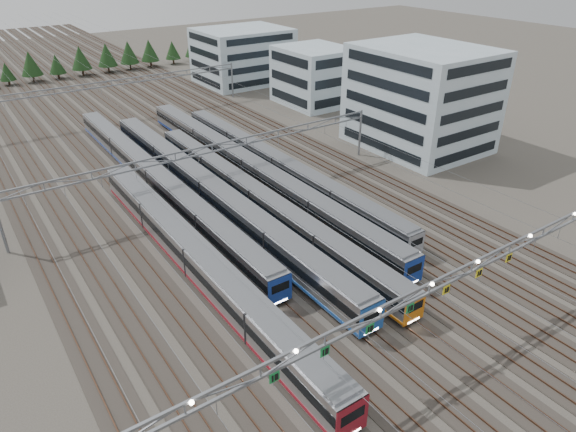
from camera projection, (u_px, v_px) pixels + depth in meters
ground at (419, 353)px, 46.87m from camera, size 400.00×400.00×0.00m
track_bed at (95, 95)px, 118.60m from camera, size 54.00×260.00×5.42m
train_a at (197, 260)px, 56.42m from camera, size 3.09×52.14×4.03m
train_b at (156, 179)px, 75.61m from camera, size 2.88×66.29×3.75m
train_c at (210, 192)px, 71.59m from camera, size 3.05×66.46×3.98m
train_d at (258, 199)px, 69.99m from camera, size 2.75×57.77×3.58m
train_e at (250, 168)px, 79.15m from camera, size 2.91×68.27×3.79m
train_f at (279, 166)px, 80.51m from camera, size 2.66×57.93×3.46m
gantry_near at (429, 291)px, 43.38m from camera, size 56.36×0.61×8.08m
gantry_mid at (213, 154)px, 72.80m from camera, size 56.36×0.36×8.00m
gantry_far at (112, 88)px, 105.40m from camera, size 56.36×0.36×8.00m
depot_bldg_south at (421, 98)px, 89.87m from camera, size 18.00×22.00×17.45m
depot_bldg_mid at (315, 76)px, 115.26m from camera, size 14.00×16.00×12.42m
depot_bldg_north at (243, 56)px, 132.55m from camera, size 22.00×18.00×13.40m
treeline at (84, 60)px, 139.97m from camera, size 106.40×5.60×7.02m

